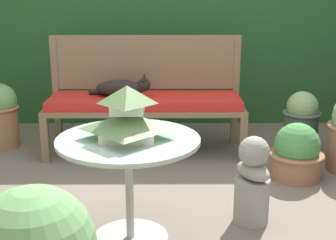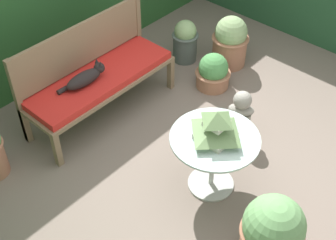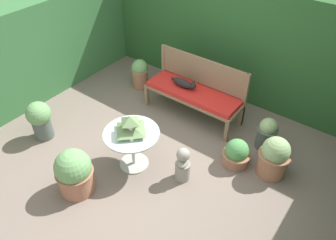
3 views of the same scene
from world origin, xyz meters
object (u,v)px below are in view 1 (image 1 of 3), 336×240
object	(u,v)px
cat	(123,88)
potted_plant_bench_left	(1,114)
patio_table	(129,160)
garden_bust	(252,182)
pagoda_birdhouse	(128,116)
potted_plant_patio_mid	(301,122)
garden_bench	(145,105)
potted_plant_table_far	(296,154)

from	to	relation	value
cat	potted_plant_bench_left	bearing A→B (deg)	175.23
patio_table	garden_bust	xyz separation A→B (m)	(0.71, 0.20, -0.22)
pagoda_birdhouse	potted_plant_bench_left	size ratio (longest dim) A/B	0.65
potted_plant_bench_left	potted_plant_patio_mid	bearing A→B (deg)	-2.92
cat	potted_plant_bench_left	size ratio (longest dim) A/B	0.92
cat	pagoda_birdhouse	xyz separation A→B (m)	(0.15, -1.47, 0.16)
pagoda_birdhouse	garden_bust	size ratio (longest dim) A/B	0.69
potted_plant_patio_mid	patio_table	bearing A→B (deg)	-132.64
potted_plant_bench_left	patio_table	bearing A→B (deg)	-52.25
patio_table	pagoda_birdhouse	size ratio (longest dim) A/B	2.06
garden_bench	potted_plant_table_far	distance (m)	1.29
potted_plant_table_far	potted_plant_bench_left	xyz separation A→B (m)	(-2.40, 0.71, 0.11)
patio_table	potted_plant_patio_mid	xyz separation A→B (m)	(1.35, 1.47, -0.21)
potted_plant_patio_mid	potted_plant_bench_left	xyz separation A→B (m)	(-2.59, 0.13, 0.03)
potted_plant_bench_left	potted_plant_table_far	bearing A→B (deg)	-16.46
garden_bust	potted_plant_patio_mid	xyz separation A→B (m)	(0.64, 1.27, 0.01)
garden_bench	potted_plant_patio_mid	size ratio (longest dim) A/B	3.13
patio_table	potted_plant_patio_mid	size ratio (longest dim) A/B	1.45
patio_table	potted_plant_table_far	bearing A→B (deg)	37.53
garden_bench	potted_plant_patio_mid	world-z (taller)	potted_plant_patio_mid
potted_plant_patio_mid	garden_bench	bearing A→B (deg)	-179.91
potted_plant_table_far	potted_plant_bench_left	distance (m)	2.51
garden_bust	patio_table	bearing A→B (deg)	-101.24
garden_bench	pagoda_birdhouse	size ratio (longest dim) A/B	4.43
pagoda_birdhouse	potted_plant_patio_mid	xyz separation A→B (m)	(1.35, 1.47, -0.45)
garden_bust	potted_plant_table_far	world-z (taller)	garden_bust
potted_plant_table_far	pagoda_birdhouse	bearing A→B (deg)	-142.47
pagoda_birdhouse	potted_plant_table_far	size ratio (longest dim) A/B	0.89
garden_bench	patio_table	world-z (taller)	patio_table
pagoda_birdhouse	cat	bearing A→B (deg)	95.98
cat	potted_plant_patio_mid	world-z (taller)	cat
patio_table	potted_plant_patio_mid	bearing A→B (deg)	47.36
garden_bench	garden_bust	bearing A→B (deg)	-61.68
patio_table	pagoda_birdhouse	bearing A→B (deg)	-90.00
potted_plant_table_far	potted_plant_patio_mid	bearing A→B (deg)	71.63
potted_plant_table_far	garden_bust	bearing A→B (deg)	-123.33
patio_table	garden_bench	bearing A→B (deg)	88.95
potted_plant_patio_mid	cat	bearing A→B (deg)	179.94
potted_plant_patio_mid	potted_plant_table_far	xyz separation A→B (m)	(-0.19, -0.58, -0.08)
cat	pagoda_birdhouse	distance (m)	1.49
garden_bust	potted_plant_patio_mid	world-z (taller)	garden_bust
cat	potted_plant_table_far	distance (m)	1.49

